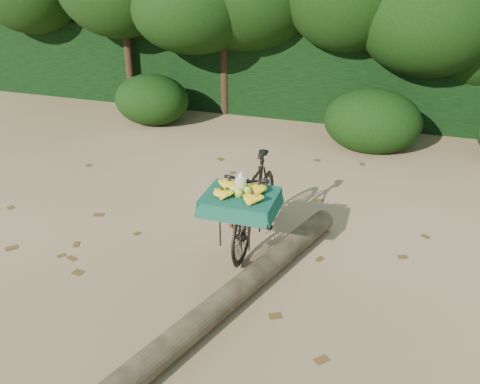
% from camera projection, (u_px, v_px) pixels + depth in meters
% --- Properties ---
extents(ground, '(80.00, 80.00, 0.00)m').
position_uv_depth(ground, '(208.00, 250.00, 6.24)').
color(ground, tan).
rests_on(ground, ground).
extents(vendor_bicycle, '(0.80, 1.86, 1.11)m').
position_uv_depth(vendor_bicycle, '(255.00, 201.00, 6.20)').
color(vendor_bicycle, black).
rests_on(vendor_bicycle, ground).
extents(fallen_log, '(1.36, 3.59, 0.27)m').
position_uv_depth(fallen_log, '(241.00, 287.00, 5.33)').
color(fallen_log, brown).
rests_on(fallen_log, ground).
extents(hedge_backdrop, '(26.00, 1.80, 1.80)m').
position_uv_depth(hedge_backdrop, '(314.00, 71.00, 11.22)').
color(hedge_backdrop, black).
rests_on(hedge_backdrop, ground).
extents(tree_row, '(14.50, 2.00, 4.00)m').
position_uv_depth(tree_row, '(278.00, 22.00, 10.25)').
color(tree_row, black).
rests_on(tree_row, ground).
extents(bush_clumps, '(8.80, 1.70, 0.90)m').
position_uv_depth(bush_clumps, '(318.00, 119.00, 9.57)').
color(bush_clumps, black).
rests_on(bush_clumps, ground).
extents(leaf_litter, '(7.00, 7.30, 0.01)m').
position_uv_depth(leaf_litter, '(226.00, 225.00, 6.79)').
color(leaf_litter, '#533A16').
rests_on(leaf_litter, ground).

